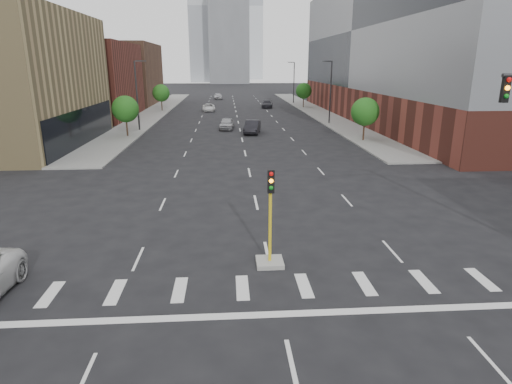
{
  "coord_description": "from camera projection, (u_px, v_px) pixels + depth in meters",
  "views": [
    {
      "loc": [
        -1.8,
        -8.33,
        8.6
      ],
      "look_at": [
        -0.41,
        11.99,
        2.5
      ],
      "focal_mm": 30.0,
      "sensor_mm": 36.0,
      "label": 1
    }
  ],
  "objects": [
    {
      "name": "tree_right_far",
      "position": [
        304.0,
        91.0,
        86.94
      ],
      "size": [
        3.2,
        3.2,
        4.85
      ],
      "color": "#382619",
      "rests_on": "ground"
    },
    {
      "name": "sidewalk_left_far",
      "position": [
        156.0,
        111.0,
        80.26
      ],
      "size": [
        5.0,
        92.0,
        0.15
      ],
      "primitive_type": "cube",
      "color": "gray",
      "rests_on": "ground"
    },
    {
      "name": "tree_left_far",
      "position": [
        161.0,
        93.0,
        80.33
      ],
      "size": [
        3.2,
        3.2,
        4.85
      ],
      "color": "#382619",
      "rests_on": "ground"
    },
    {
      "name": "sidewalk_right_far",
      "position": [
        314.0,
        110.0,
        82.23
      ],
      "size": [
        5.0,
        92.0,
        0.15
      ],
      "primitive_type": "cube",
      "color": "gray",
      "rests_on": "ground"
    },
    {
      "name": "car_distant",
      "position": [
        218.0,
        96.0,
        108.59
      ],
      "size": [
        2.37,
        4.88,
        1.6
      ],
      "primitive_type": "imported",
      "rotation": [
        0.0,
        0.0,
        0.1
      ],
      "color": "#BBBCC1",
      "rests_on": "ground"
    },
    {
      "name": "building_left_far_a",
      "position": [
        69.0,
        81.0,
        70.09
      ],
      "size": [
        20.0,
        22.0,
        12.0
      ],
      "primitive_type": "cube",
      "color": "brown",
      "rests_on": "ground"
    },
    {
      "name": "streetlight_left",
      "position": [
        137.0,
        93.0,
        56.01
      ],
      "size": [
        1.6,
        0.22,
        9.07
      ],
      "color": "#2D2D30",
      "rests_on": "ground"
    },
    {
      "name": "tower_right",
      "position": [
        245.0,
        8.0,
        248.19
      ],
      "size": [
        20.0,
        20.0,
        80.0
      ],
      "primitive_type": "cube",
      "color": "#B2B7BC",
      "rests_on": "ground"
    },
    {
      "name": "tower_mid",
      "position": [
        229.0,
        34.0,
        195.36
      ],
      "size": [
        18.0,
        18.0,
        44.0
      ],
      "primitive_type": "cube",
      "color": "slate",
      "rests_on": "ground"
    },
    {
      "name": "tree_left_near",
      "position": [
        125.0,
        109.0,
        51.66
      ],
      "size": [
        3.2,
        3.2,
        4.85
      ],
      "color": "#382619",
      "rests_on": "ground"
    },
    {
      "name": "tree_right_near",
      "position": [
        365.0,
        112.0,
        48.71
      ],
      "size": [
        3.2,
        3.2,
        4.85
      ],
      "color": "#382619",
      "rests_on": "ground"
    },
    {
      "name": "median_traffic_signal",
      "position": [
        270.0,
        245.0,
        18.83
      ],
      "size": [
        1.2,
        1.2,
        4.4
      ],
      "color": "#999993",
      "rests_on": "ground"
    },
    {
      "name": "car_near_left",
      "position": [
        227.0,
        123.0,
        58.66
      ],
      "size": [
        2.28,
        4.78,
        1.58
      ],
      "primitive_type": "imported",
      "rotation": [
        0.0,
        0.0,
        -0.09
      ],
      "color": "#9C9DA0",
      "rests_on": "ground"
    },
    {
      "name": "streetlight_right_a",
      "position": [
        330.0,
        90.0,
        62.55
      ],
      "size": [
        1.6,
        0.22,
        9.07
      ],
      "color": "#2D2D30",
      "rests_on": "ground"
    },
    {
      "name": "car_far_left",
      "position": [
        209.0,
        107.0,
        81.27
      ],
      "size": [
        2.56,
        5.09,
        1.38
      ],
      "primitive_type": "imported",
      "rotation": [
        0.0,
        0.0,
        0.05
      ],
      "color": "silver",
      "rests_on": "ground"
    },
    {
      "name": "car_mid_right",
      "position": [
        252.0,
        127.0,
        55.16
      ],
      "size": [
        2.57,
        5.26,
        1.66
      ],
      "primitive_type": "imported",
      "rotation": [
        0.0,
        0.0,
        -0.17
      ],
      "color": "black",
      "rests_on": "ground"
    },
    {
      "name": "building_left_far_b",
      "position": [
        110.0,
        74.0,
        94.8
      ],
      "size": [
        20.0,
        24.0,
        13.0
      ],
      "primitive_type": "cube",
      "color": "brown",
      "rests_on": "ground"
    },
    {
      "name": "car_deep_right",
      "position": [
        267.0,
        104.0,
        87.76
      ],
      "size": [
        2.81,
        5.46,
        1.51
      ],
      "primitive_type": "imported",
      "rotation": [
        0.0,
        0.0,
        -0.14
      ],
      "color": "black",
      "rests_on": "ground"
    },
    {
      "name": "building_right_main",
      "position": [
        426.0,
        48.0,
        66.66
      ],
      "size": [
        24.0,
        70.0,
        22.0
      ],
      "color": "brown",
      "rests_on": "ground"
    },
    {
      "name": "tower_left",
      "position": [
        212.0,
        8.0,
        210.22
      ],
      "size": [
        22.0,
        22.0,
        70.0
      ],
      "primitive_type": "cube",
      "color": "#B2B7BC",
      "rests_on": "ground"
    },
    {
      "name": "streetlight_right_b",
      "position": [
        294.0,
        81.0,
        96.0
      ],
      "size": [
        1.6,
        0.22,
        9.07
      ],
      "color": "#2D2D30",
      "rests_on": "ground"
    }
  ]
}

